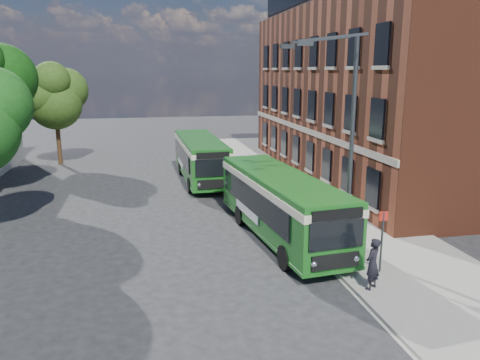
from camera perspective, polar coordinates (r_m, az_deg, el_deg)
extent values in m
plane|color=#262628|center=(21.01, -2.75, -8.08)|extent=(120.00, 120.00, 0.00)
cube|color=gray|center=(30.07, 8.12, -1.46)|extent=(6.00, 48.00, 0.15)
cube|color=beige|center=(29.22, 2.47, -1.91)|extent=(0.12, 48.00, 0.01)
cube|color=maroon|center=(35.68, 17.05, 10.04)|extent=(12.00, 26.00, 12.00)
cube|color=#B8AB9B|center=(33.44, 7.58, 6.19)|extent=(0.12, 26.00, 0.35)
cylinder|color=#393C3E|center=(20.58, 12.76, -8.42)|extent=(0.44, 0.44, 0.30)
cylinder|color=#393C3E|center=(19.43, 13.41, 3.60)|extent=(0.18, 0.18, 9.00)
cube|color=#393C3E|center=(18.17, 11.30, 16.68)|extent=(2.58, 0.46, 0.37)
cube|color=#393C3E|center=(19.28, 9.87, 16.53)|extent=(2.58, 0.46, 0.37)
cube|color=#393C3E|center=(17.26, 7.96, 16.17)|extent=(0.55, 0.22, 0.16)
cube|color=#393C3E|center=(19.31, 5.75, 15.90)|extent=(0.55, 0.22, 0.16)
cylinder|color=#393C3E|center=(18.53, 16.87, -7.50)|extent=(0.08, 0.08, 2.50)
cube|color=red|center=(18.18, 17.10, -4.25)|extent=(0.35, 0.04, 0.35)
cube|color=#19611A|center=(21.53, 4.93, -2.60)|extent=(3.55, 10.59, 2.45)
cube|color=#19611A|center=(21.91, 4.86, -5.81)|extent=(3.60, 10.63, 0.14)
cube|color=black|center=(21.33, 1.45, -2.36)|extent=(0.96, 8.55, 1.10)
cube|color=black|center=(22.27, 7.69, -1.80)|extent=(0.96, 8.55, 1.10)
cube|color=beige|center=(21.32, 4.97, -0.47)|extent=(3.62, 10.65, 0.32)
cube|color=#19611A|center=(21.24, 4.99, 0.48)|extent=(3.44, 10.48, 0.12)
cube|color=black|center=(17.00, 11.68, -6.57)|extent=(2.15, 0.30, 1.05)
cube|color=black|center=(16.76, 11.82, -4.16)|extent=(2.00, 0.28, 0.38)
cube|color=black|center=(17.35, 11.54, -9.69)|extent=(1.90, 0.27, 0.55)
sphere|color=silver|center=(17.00, 8.96, -10.08)|extent=(0.26, 0.26, 0.26)
sphere|color=silver|center=(17.77, 13.94, -9.25)|extent=(0.26, 0.26, 0.26)
cube|color=black|center=(26.23, 0.61, 0.83)|extent=(2.00, 0.28, 0.90)
cube|color=white|center=(22.17, 0.82, -3.76)|extent=(0.37, 3.19, 0.45)
cylinder|color=black|center=(18.56, 5.49, -9.42)|extent=(0.38, 1.02, 1.00)
cylinder|color=black|center=(19.54, 11.90, -8.47)|extent=(0.38, 1.02, 1.00)
cylinder|color=black|center=(23.67, 0.03, -4.30)|extent=(0.38, 1.02, 1.00)
cylinder|color=black|center=(24.44, 5.28, -3.79)|extent=(0.38, 1.02, 1.00)
cube|color=#1A601B|center=(32.99, -4.85, 2.95)|extent=(2.77, 10.27, 2.45)
cube|color=#1A601B|center=(33.24, -4.80, 0.79)|extent=(2.82, 10.31, 0.14)
cube|color=black|center=(33.11, -7.12, 3.16)|extent=(0.31, 8.41, 1.10)
cube|color=black|center=(33.47, -2.76, 3.35)|extent=(0.31, 8.41, 1.10)
cube|color=beige|center=(32.86, -4.87, 4.37)|extent=(2.84, 10.33, 0.32)
cube|color=#1A601B|center=(32.80, -4.89, 4.99)|extent=(2.67, 10.17, 0.12)
cube|color=black|center=(27.98, -3.31, 1.49)|extent=(2.15, 0.14, 1.05)
cube|color=black|center=(27.83, -3.33, 3.00)|extent=(2.00, 0.13, 0.38)
cube|color=black|center=(28.19, -3.28, -0.50)|extent=(1.90, 0.13, 0.55)
sphere|color=silver|center=(28.08, -5.00, -0.59)|extent=(0.26, 0.26, 0.26)
sphere|color=silver|center=(28.36, -1.60, -0.40)|extent=(0.26, 0.26, 0.26)
cube|color=black|center=(37.98, -5.99, 4.62)|extent=(2.00, 0.13, 0.90)
cube|color=white|center=(33.93, -7.23, 2.11)|extent=(0.13, 3.20, 0.45)
cylinder|color=black|center=(29.90, -6.09, -0.65)|extent=(0.31, 1.01, 1.00)
cylinder|color=black|center=(30.26, -1.69, -0.41)|extent=(0.31, 1.01, 1.00)
cylinder|color=black|center=(35.34, -7.23, 1.48)|extent=(0.31, 1.01, 1.00)
cylinder|color=black|center=(35.65, -3.49, 1.66)|extent=(0.31, 1.01, 1.00)
imported|color=black|center=(17.11, 15.86, -9.81)|extent=(0.81, 0.76, 1.86)
imported|color=black|center=(21.24, 9.95, -5.06)|extent=(0.95, 0.79, 1.77)
sphere|color=#113D0D|center=(32.40, -27.10, 10.98)|extent=(4.20, 4.20, 4.20)
cylinder|color=#3B2415|center=(41.44, -21.21, 4.21)|extent=(0.36, 0.36, 3.56)
sphere|color=#2D4B17|center=(41.11, -21.59, 8.67)|extent=(4.21, 4.21, 4.21)
sphere|color=#2D4B17|center=(41.57, -20.45, 10.26)|extent=(3.56, 3.56, 3.56)
sphere|color=#2D4B17|center=(40.65, -22.82, 9.44)|extent=(3.24, 3.24, 3.24)
sphere|color=#2D4B17|center=(40.24, -22.01, 11.21)|extent=(2.91, 2.91, 2.91)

